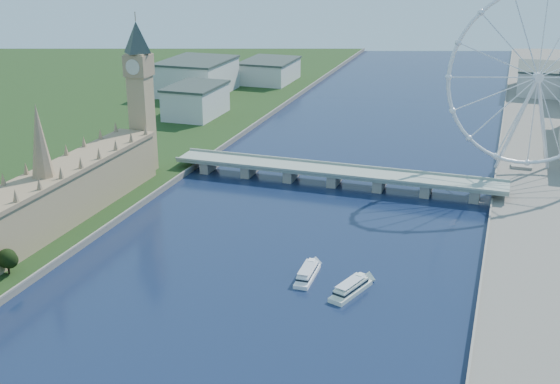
% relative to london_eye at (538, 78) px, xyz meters
% --- Properties ---
extents(parliament_range, '(24.00, 200.00, 70.00)m').
position_rel_london_eye_xyz_m(parliament_range, '(-247.98, -185.08, -49.04)').
color(parliament_range, tan).
rests_on(parliament_range, ground).
extents(big_ben, '(20.02, 20.02, 110.00)m').
position_rel_london_eye_xyz_m(big_ben, '(-247.98, -77.08, -0.95)').
color(big_ben, tan).
rests_on(big_ben, ground).
extents(westminster_bridge, '(220.00, 22.00, 9.50)m').
position_rel_london_eye_xyz_m(westminster_bridge, '(-119.98, -55.08, -60.89)').
color(westminster_bridge, gray).
rests_on(westminster_bridge, ground).
extents(london_eye, '(113.60, 39.12, 124.30)m').
position_rel_london_eye_xyz_m(london_eye, '(0.00, 0.00, 0.00)').
color(london_eye, silver).
rests_on(london_eye, ground).
extents(city_skyline, '(505.00, 280.00, 32.00)m').
position_rel_london_eye_xyz_m(city_skyline, '(-80.75, 205.00, -50.56)').
color(city_skyline, beige).
rests_on(city_skyline, ground).
extents(tour_boat_near, '(7.93, 28.75, 6.31)m').
position_rel_london_eye_xyz_m(tour_boat_near, '(-98.83, -191.66, -67.52)').
color(tour_boat_near, white).
rests_on(tour_boat_near, ground).
extents(tour_boat_far, '(16.99, 30.89, 6.64)m').
position_rel_london_eye_xyz_m(tour_boat_far, '(-75.66, -200.16, -67.52)').
color(tour_boat_far, silver).
rests_on(tour_boat_far, ground).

